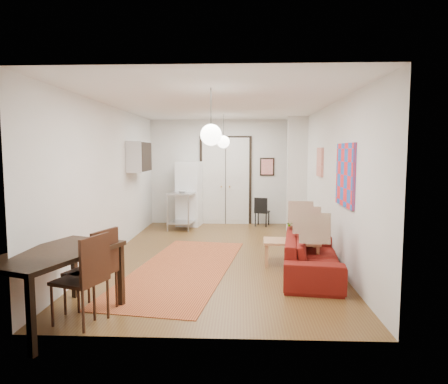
{
  "coord_description": "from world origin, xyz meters",
  "views": [
    {
      "loc": [
        0.42,
        -7.63,
        2.01
      ],
      "look_at": [
        0.1,
        -0.07,
        1.25
      ],
      "focal_mm": 32.0,
      "sensor_mm": 36.0,
      "label": 1
    }
  ],
  "objects_px": {
    "fridge": "(189,194)",
    "dining_chair_far": "(83,269)",
    "dining_table": "(55,259)",
    "dining_chair_near": "(93,261)",
    "kitchen_counter": "(184,204)",
    "coffee_table": "(291,244)",
    "black_side_chair": "(262,209)",
    "sofa": "(312,255)"
  },
  "relations": [
    {
      "from": "fridge",
      "to": "dining_chair_far",
      "type": "xyz_separation_m",
      "value": [
        -0.48,
        -6.19,
        -0.25
      ]
    },
    {
      "from": "fridge",
      "to": "dining_table",
      "type": "height_order",
      "value": "fridge"
    },
    {
      "from": "fridge",
      "to": "dining_table",
      "type": "xyz_separation_m",
      "value": [
        -0.77,
        -6.3,
        -0.11
      ]
    },
    {
      "from": "dining_chair_near",
      "to": "dining_chair_far",
      "type": "bearing_deg",
      "value": 19.46
    },
    {
      "from": "kitchen_counter",
      "to": "coffee_table",
      "type": "bearing_deg",
      "value": -46.85
    },
    {
      "from": "dining_chair_near",
      "to": "coffee_table",
      "type": "bearing_deg",
      "value": 146.66
    },
    {
      "from": "coffee_table",
      "to": "dining_chair_near",
      "type": "relative_size",
      "value": 0.95
    },
    {
      "from": "fridge",
      "to": "black_side_chair",
      "type": "distance_m",
      "value": 2.04
    },
    {
      "from": "sofa",
      "to": "dining_chair_far",
      "type": "xyz_separation_m",
      "value": [
        -3.07,
        -1.89,
        0.29
      ]
    },
    {
      "from": "coffee_table",
      "to": "kitchen_counter",
      "type": "height_order",
      "value": "kitchen_counter"
    },
    {
      "from": "sofa",
      "to": "black_side_chair",
      "type": "xyz_separation_m",
      "value": [
        -0.59,
        4.37,
        0.13
      ]
    },
    {
      "from": "sofa",
      "to": "kitchen_counter",
      "type": "height_order",
      "value": "kitchen_counter"
    },
    {
      "from": "fridge",
      "to": "dining_chair_near",
      "type": "xyz_separation_m",
      "value": [
        -0.48,
        -5.85,
        -0.25
      ]
    },
    {
      "from": "fridge",
      "to": "dining_chair_near",
      "type": "relative_size",
      "value": 1.64
    },
    {
      "from": "fridge",
      "to": "dining_chair_far",
      "type": "height_order",
      "value": "fridge"
    },
    {
      "from": "dining_chair_near",
      "to": "fridge",
      "type": "bearing_deg",
      "value": -165.24
    },
    {
      "from": "kitchen_counter",
      "to": "black_side_chair",
      "type": "height_order",
      "value": "kitchen_counter"
    },
    {
      "from": "dining_chair_near",
      "to": "black_side_chair",
      "type": "relative_size",
      "value": 1.35
    },
    {
      "from": "kitchen_counter",
      "to": "dining_chair_near",
      "type": "bearing_deg",
      "value": -85.97
    },
    {
      "from": "kitchen_counter",
      "to": "fridge",
      "type": "distance_m",
      "value": 0.41
    },
    {
      "from": "kitchen_counter",
      "to": "dining_chair_far",
      "type": "height_order",
      "value": "dining_chair_far"
    },
    {
      "from": "coffee_table",
      "to": "dining_chair_near",
      "type": "height_order",
      "value": "dining_chair_near"
    },
    {
      "from": "sofa",
      "to": "dining_table",
      "type": "height_order",
      "value": "dining_table"
    },
    {
      "from": "dining_chair_far",
      "to": "black_side_chair",
      "type": "xyz_separation_m",
      "value": [
        2.47,
        6.26,
        -0.16
      ]
    },
    {
      "from": "sofa",
      "to": "kitchen_counter",
      "type": "bearing_deg",
      "value": 41.95
    },
    {
      "from": "dining_chair_near",
      "to": "sofa",
      "type": "bearing_deg",
      "value": 136.39
    },
    {
      "from": "fridge",
      "to": "sofa",
      "type": "bearing_deg",
      "value": -50.96
    },
    {
      "from": "kitchen_counter",
      "to": "fridge",
      "type": "bearing_deg",
      "value": 80.79
    },
    {
      "from": "coffee_table",
      "to": "dining_chair_far",
      "type": "bearing_deg",
      "value": -138.66
    },
    {
      "from": "sofa",
      "to": "dining_table",
      "type": "distance_m",
      "value": 3.93
    },
    {
      "from": "sofa",
      "to": "coffee_table",
      "type": "relative_size",
      "value": 2.19
    },
    {
      "from": "dining_table",
      "to": "dining_chair_near",
      "type": "xyz_separation_m",
      "value": [
        0.28,
        0.45,
        -0.15
      ]
    },
    {
      "from": "dining_chair_far",
      "to": "kitchen_counter",
      "type": "bearing_deg",
      "value": -164.28
    },
    {
      "from": "kitchen_counter",
      "to": "black_side_chair",
      "type": "bearing_deg",
      "value": 18.42
    },
    {
      "from": "dining_chair_far",
      "to": "fridge",
      "type": "bearing_deg",
      "value": -164.98
    },
    {
      "from": "fridge",
      "to": "dining_table",
      "type": "distance_m",
      "value": 6.35
    },
    {
      "from": "coffee_table",
      "to": "dining_table",
      "type": "distance_m",
      "value": 4.03
    },
    {
      "from": "sofa",
      "to": "dining_chair_near",
      "type": "height_order",
      "value": "dining_chair_near"
    },
    {
      "from": "sofa",
      "to": "fridge",
      "type": "height_order",
      "value": "fridge"
    },
    {
      "from": "sofa",
      "to": "dining_table",
      "type": "xyz_separation_m",
      "value": [
        -3.35,
        -2.0,
        0.44
      ]
    },
    {
      "from": "coffee_table",
      "to": "black_side_chair",
      "type": "height_order",
      "value": "black_side_chair"
    },
    {
      "from": "dining_chair_far",
      "to": "dining_chair_near",
      "type": "bearing_deg",
      "value": -160.54
    }
  ]
}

